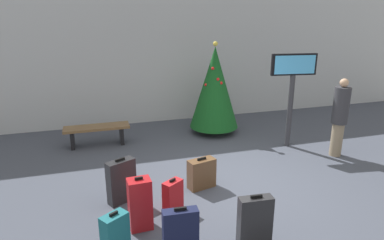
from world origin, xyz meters
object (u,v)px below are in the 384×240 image
Objects in this scene: suitcase_3 at (140,204)px; suitcase_5 at (173,196)px; suitcase_1 at (202,174)px; suitcase_0 at (181,235)px; holiday_tree at (215,88)px; suitcase_6 at (255,222)px; suitcase_4 at (121,181)px; flight_info_kiosk at (293,82)px; suitcase_2 at (115,236)px; waiting_bench at (97,131)px; traveller_0 at (340,116)px.

suitcase_3 is 0.66m from suitcase_5.
suitcase_0 is at bearing -115.94° from suitcase_1.
holiday_tree is at bearing 56.06° from suitcase_3.
suitcase_6 is at bearing -54.20° from suitcase_5.
suitcase_4 is 0.93m from suitcase_5.
flight_info_kiosk is 4.15m from suitcase_6.
suitcase_6 is (0.85, -1.18, 0.11)m from suitcase_5.
suitcase_6 reaches higher than suitcase_2.
suitcase_5 is at bearing 41.57° from suitcase_2.
waiting_bench is 3.19m from suitcase_1.
traveller_0 is at bearing -47.81° from flight_info_kiosk.
suitcase_6 is (1.02, -0.05, 0.02)m from suitcase_0.
suitcase_2 is (-2.89, -4.24, -0.89)m from holiday_tree.
suitcase_4 is at bearing -172.17° from traveller_0.
traveller_0 is 5.40m from suitcase_2.
suitcase_1 is (-3.31, -0.56, -0.64)m from traveller_0.
suitcase_0 reaches higher than suitcase_2.
suitcase_0 is at bearing -70.53° from suitcase_4.
suitcase_1 reaches higher than suitcase_5.
holiday_tree reaches higher than suitcase_2.
flight_info_kiosk is at bearing 27.80° from suitcase_1.
suitcase_0 is 1.15m from suitcase_5.
waiting_bench is 4.15m from suitcase_2.
flight_info_kiosk is 3.27× the size of suitcase_2.
holiday_tree is 3.99m from suitcase_4.
suitcase_2 is at bearing -98.92° from suitcase_4.
waiting_bench is 2.00× the size of suitcase_0.
flight_info_kiosk reaches higher than suitcase_4.
traveller_0 is 3.96m from suitcase_6.
suitcase_5 is (0.75, -0.52, -0.11)m from suitcase_4.
suitcase_5 is (-1.92, -3.37, -0.94)m from holiday_tree.
suitcase_0 is (0.89, -4.42, -0.00)m from waiting_bench.
traveller_0 is at bearing 18.08° from suitcase_3.
holiday_tree is 3.17m from suitcase_1.
holiday_tree reaches higher than flight_info_kiosk.
suitcase_4 is 1.40× the size of suitcase_5.
suitcase_6 reaches higher than suitcase_5.
waiting_bench is 4.51m from suitcase_0.
suitcase_3 is 1.05× the size of suitcase_6.
traveller_0 is 2.18× the size of suitcase_6.
suitcase_2 is at bearing -88.86° from waiting_bench.
waiting_bench is at bearing 96.20° from suitcase_4.
holiday_tree is 3.09m from waiting_bench.
suitcase_3 is at bearing -161.92° from traveller_0.
traveller_0 reaches higher than suitcase_6.
suitcase_1 is 0.88× the size of suitcase_2.
holiday_tree is 4.52m from suitcase_3.
suitcase_3 is (0.40, 0.55, 0.08)m from suitcase_2.
suitcase_1 is 0.74× the size of suitcase_4.
traveller_0 reaches higher than suitcase_0.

